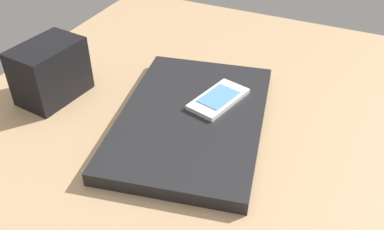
# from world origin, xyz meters

# --- Properties ---
(desk_surface) EXTENTS (1.20, 0.80, 0.03)m
(desk_surface) POSITION_xyz_m (0.00, 0.00, 0.01)
(desk_surface) COLOR tan
(desk_surface) RESTS_ON ground
(laptop_closed) EXTENTS (0.40, 0.31, 0.02)m
(laptop_closed) POSITION_xyz_m (0.09, -0.03, 0.04)
(laptop_closed) COLOR black
(laptop_closed) RESTS_ON desk_surface
(cell_phone_on_laptop) EXTENTS (0.13, 0.09, 0.01)m
(cell_phone_on_laptop) POSITION_xyz_m (0.15, -0.05, 0.06)
(cell_phone_on_laptop) COLOR silver
(cell_phone_on_laptop) RESTS_ON laptop_closed
(desk_organizer) EXTENTS (0.14, 0.10, 0.11)m
(desk_organizer) POSITION_xyz_m (0.07, 0.25, 0.08)
(desk_organizer) COLOR black
(desk_organizer) RESTS_ON desk_surface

